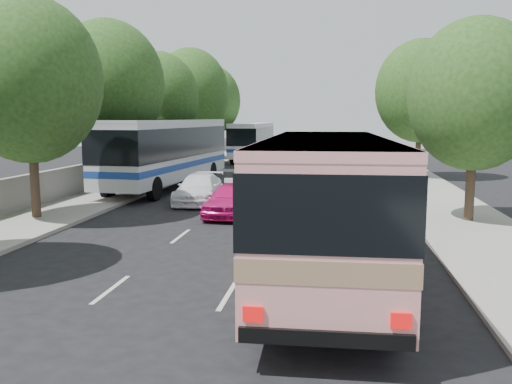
% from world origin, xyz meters
% --- Properties ---
extents(ground, '(120.00, 120.00, 0.00)m').
position_xyz_m(ground, '(0.00, 0.00, 0.00)').
color(ground, black).
rests_on(ground, ground).
extents(sidewalk_left, '(4.00, 90.00, 0.15)m').
position_xyz_m(sidewalk_left, '(-8.50, 20.00, 0.07)').
color(sidewalk_left, '#9E998E').
rests_on(sidewalk_left, ground).
extents(sidewalk_right, '(4.00, 90.00, 0.12)m').
position_xyz_m(sidewalk_right, '(8.50, 20.00, 0.06)').
color(sidewalk_right, '#9E998E').
rests_on(sidewalk_right, ground).
extents(low_wall, '(0.30, 90.00, 1.50)m').
position_xyz_m(low_wall, '(-10.30, 20.00, 0.90)').
color(low_wall, '#9E998E').
rests_on(low_wall, sidewalk_left).
extents(tree_left_b, '(5.70, 5.70, 8.88)m').
position_xyz_m(tree_left_b, '(-8.42, 5.94, 5.82)').
color(tree_left_b, '#38281E').
rests_on(tree_left_b, ground).
extents(tree_left_c, '(6.00, 6.00, 9.35)m').
position_xyz_m(tree_left_c, '(-8.62, 13.94, 6.12)').
color(tree_left_c, '#38281E').
rests_on(tree_left_c, ground).
extents(tree_left_d, '(5.52, 5.52, 8.60)m').
position_xyz_m(tree_left_d, '(-8.52, 21.94, 5.63)').
color(tree_left_d, '#38281E').
rests_on(tree_left_d, ground).
extents(tree_left_e, '(6.30, 6.30, 9.82)m').
position_xyz_m(tree_left_e, '(-8.42, 29.94, 6.43)').
color(tree_left_e, '#38281E').
rests_on(tree_left_e, ground).
extents(tree_left_f, '(5.88, 5.88, 9.16)m').
position_xyz_m(tree_left_f, '(-8.62, 37.94, 6.00)').
color(tree_left_f, '#38281E').
rests_on(tree_left_f, ground).
extents(tree_right_near, '(5.10, 5.10, 7.95)m').
position_xyz_m(tree_right_near, '(8.78, 7.94, 5.20)').
color(tree_right_near, '#38281E').
rests_on(tree_right_near, ground).
extents(tree_right_far, '(6.00, 6.00, 9.35)m').
position_xyz_m(tree_right_far, '(9.08, 23.94, 6.12)').
color(tree_right_far, '#38281E').
rests_on(tree_right_far, ground).
extents(pink_bus, '(3.14, 11.48, 3.64)m').
position_xyz_m(pink_bus, '(3.22, -0.25, 2.27)').
color(pink_bus, pink).
rests_on(pink_bus, ground).
extents(pink_taxi, '(2.00, 4.30, 1.43)m').
position_xyz_m(pink_taxi, '(-0.89, 8.15, 0.71)').
color(pink_taxi, '#D2126F').
rests_on(pink_taxi, ground).
extents(white_pickup, '(2.14, 4.82, 1.38)m').
position_xyz_m(white_pickup, '(-3.10, 11.40, 0.69)').
color(white_pickup, white).
rests_on(white_pickup, ground).
extents(tour_coach_front, '(4.16, 13.63, 4.02)m').
position_xyz_m(tour_coach_front, '(-6.30, 16.48, 2.42)').
color(tour_coach_front, silver).
rests_on(tour_coach_front, ground).
extents(tour_coach_rear, '(2.71, 12.07, 3.60)m').
position_xyz_m(tour_coach_rear, '(-4.50, 37.54, 2.17)').
color(tour_coach_rear, silver).
rests_on(tour_coach_rear, ground).
extents(taxi_roof_sign, '(0.56, 0.22, 0.18)m').
position_xyz_m(taxi_roof_sign, '(-0.89, 8.15, 1.52)').
color(taxi_roof_sign, silver).
rests_on(taxi_roof_sign, pink_taxi).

